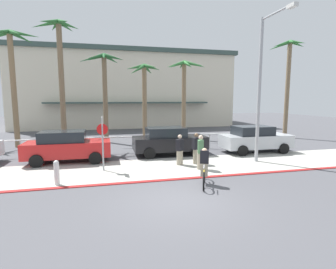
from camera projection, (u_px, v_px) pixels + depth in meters
ground_plane at (139, 148)px, 18.45m from camera, size 80.00×80.00×0.00m
sidewalk_strip at (154, 168)px, 12.87m from camera, size 44.00×4.00×0.02m
curb_paint at (162, 180)px, 10.94m from camera, size 44.00×0.24×0.03m
building_backdrop at (125, 90)px, 35.07m from camera, size 26.33×12.91×9.21m
rail_fence at (141, 139)px, 16.90m from camera, size 18.95×0.08×1.04m
stop_sign_bike_lane at (103, 136)px, 12.23m from camera, size 0.52×0.56×2.56m
bollard_1 at (57, 172)px, 10.30m from camera, size 0.20×0.20×1.00m
streetlight_curb at (262, 82)px, 13.52m from camera, size 0.24×2.54×7.50m
palm_tree_2 at (12, 62)px, 17.80m from camera, size 3.39×2.91×8.01m
palm_tree_3 at (60, 58)px, 17.58m from camera, size 3.04×3.06×8.62m
palm_tree_4 at (104, 75)px, 20.00m from camera, size 3.37×2.82×6.84m
palm_tree_5 at (144, 84)px, 20.93m from camera, size 2.72×3.12×6.17m
palm_tree_6 at (184, 79)px, 22.01m from camera, size 3.39×3.09×6.61m
palm_tree_7 at (288, 68)px, 22.54m from camera, size 3.12×3.33×8.38m
car_red_1 at (67, 146)px, 14.06m from camera, size 4.40×2.02×1.69m
car_black_2 at (169, 141)px, 15.91m from camera, size 4.40×2.02×1.69m
car_silver_3 at (255, 139)px, 16.70m from camera, size 4.40×2.02×1.69m
cyclist_yellow_0 at (204, 168)px, 10.32m from camera, size 0.76×1.70×1.50m
pedestrian_0 at (180, 151)px, 13.45m from camera, size 0.47×0.46×1.59m
pedestrian_1 at (196, 150)px, 13.66m from camera, size 0.46×0.40×1.64m
pedestrian_2 at (201, 154)px, 12.58m from camera, size 0.40×0.46×1.68m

